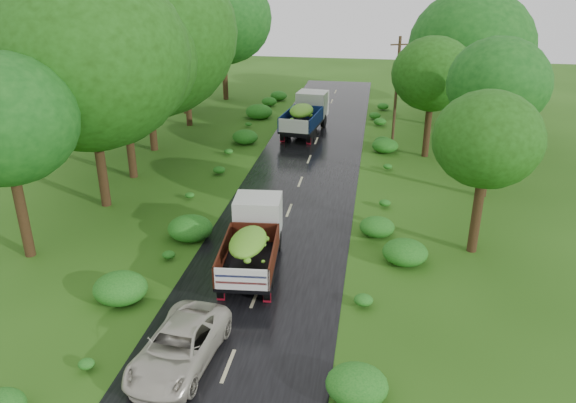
% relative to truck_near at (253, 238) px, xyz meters
% --- Properties ---
extents(ground, '(120.00, 120.00, 0.00)m').
position_rel_truck_near_xyz_m(ground, '(0.56, -6.18, -1.36)').
color(ground, '#21480F').
rests_on(ground, ground).
extents(road, '(6.50, 80.00, 0.02)m').
position_rel_truck_near_xyz_m(road, '(0.56, -1.18, -1.35)').
color(road, black).
rests_on(road, ground).
extents(road_lines, '(0.12, 69.60, 0.00)m').
position_rel_truck_near_xyz_m(road_lines, '(0.56, -0.18, -1.33)').
color(road_lines, '#BFB78C').
rests_on(road_lines, road).
extents(truck_near, '(2.47, 5.85, 2.40)m').
position_rel_truck_near_xyz_m(truck_near, '(0.00, 0.00, 0.00)').
color(truck_near, black).
rests_on(truck_near, ground).
extents(truck_far, '(2.92, 6.44, 2.61)m').
position_rel_truck_near_xyz_m(truck_far, '(-0.45, 19.77, 0.12)').
color(truck_far, black).
rests_on(truck_far, ground).
extents(car, '(2.49, 4.69, 1.25)m').
position_rel_truck_near_xyz_m(car, '(-0.96, -6.28, -0.71)').
color(car, beige).
rests_on(car, road).
extents(utility_pole, '(1.20, 0.50, 7.12)m').
position_rel_truck_near_xyz_m(utility_pole, '(5.82, 18.58, 2.31)').
color(utility_pole, '#382616').
rests_on(utility_pole, ground).
extents(trees_left, '(6.22, 33.48, 9.68)m').
position_rel_truck_near_xyz_m(trees_left, '(-9.58, 14.42, 5.61)').
color(trees_left, black).
rests_on(trees_left, ground).
extents(trees_right, '(6.72, 29.97, 7.93)m').
position_rel_truck_near_xyz_m(trees_right, '(10.13, 18.75, 4.22)').
color(trees_right, black).
rests_on(trees_right, ground).
extents(shrubs, '(11.90, 44.00, 0.70)m').
position_rel_truck_near_xyz_m(shrubs, '(0.56, 7.82, -1.01)').
color(shrubs, '#165E17').
rests_on(shrubs, ground).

